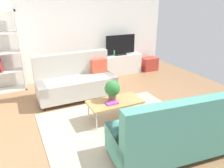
% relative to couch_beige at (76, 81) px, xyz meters
% --- Properties ---
extents(ground_plane, '(7.68, 7.68, 0.00)m').
position_rel_couch_beige_xyz_m(ground_plane, '(0.26, -1.29, -0.44)').
color(ground_plane, '#936B47').
extents(wall_far, '(6.40, 0.12, 2.90)m').
position_rel_couch_beige_xyz_m(wall_far, '(0.26, 1.51, 1.01)').
color(wall_far, white).
rests_on(wall_far, ground_plane).
extents(area_rug, '(2.90, 2.20, 0.01)m').
position_rel_couch_beige_xyz_m(area_rug, '(0.34, -1.62, -0.44)').
color(area_rug, tan).
rests_on(area_rug, ground_plane).
extents(couch_beige, '(1.90, 0.84, 1.10)m').
position_rel_couch_beige_xyz_m(couch_beige, '(0.00, 0.00, 0.00)').
color(couch_beige, '#B2ADA3').
rests_on(couch_beige, ground_plane).
extents(couch_green, '(1.98, 1.04, 1.10)m').
position_rel_couch_beige_xyz_m(couch_green, '(0.66, -2.84, 0.01)').
color(couch_green, teal).
rests_on(couch_green, ground_plane).
extents(coffee_table, '(1.10, 0.56, 0.42)m').
position_rel_couch_beige_xyz_m(coffee_table, '(0.39, -1.42, -0.05)').
color(coffee_table, '#B7844C').
rests_on(coffee_table, ground_plane).
extents(tv_console, '(1.40, 0.44, 0.64)m').
position_rel_couch_beige_xyz_m(tv_console, '(1.85, 1.17, -0.12)').
color(tv_console, silver).
rests_on(tv_console, ground_plane).
extents(tv, '(1.00, 0.20, 0.64)m').
position_rel_couch_beige_xyz_m(tv, '(1.85, 1.15, 0.51)').
color(tv, black).
rests_on(tv, tv_console).
extents(storage_trunk, '(0.52, 0.40, 0.44)m').
position_rel_couch_beige_xyz_m(storage_trunk, '(2.95, 1.07, -0.22)').
color(storage_trunk, '#B2382D').
rests_on(storage_trunk, ground_plane).
extents(potted_plant, '(0.32, 0.32, 0.42)m').
position_rel_couch_beige_xyz_m(potted_plant, '(0.35, -1.37, 0.23)').
color(potted_plant, brown).
rests_on(potted_plant, coffee_table).
extents(table_book_0, '(0.24, 0.18, 0.03)m').
position_rel_couch_beige_xyz_m(table_book_0, '(0.28, -1.49, -0.01)').
color(table_book_0, purple).
rests_on(table_book_0, coffee_table).
extents(vase_0, '(0.13, 0.13, 0.15)m').
position_rel_couch_beige_xyz_m(vase_0, '(1.27, 1.22, 0.28)').
color(vase_0, silver).
rests_on(vase_0, tv_console).
extents(vase_1, '(0.10, 0.10, 0.15)m').
position_rel_couch_beige_xyz_m(vase_1, '(1.46, 1.22, 0.27)').
color(vase_1, '#33B29E').
rests_on(vase_1, tv_console).
extents(bottle_0, '(0.05, 0.05, 0.18)m').
position_rel_couch_beige_xyz_m(bottle_0, '(1.62, 1.13, 0.29)').
color(bottle_0, '#3F8C4C').
rests_on(bottle_0, tv_console).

